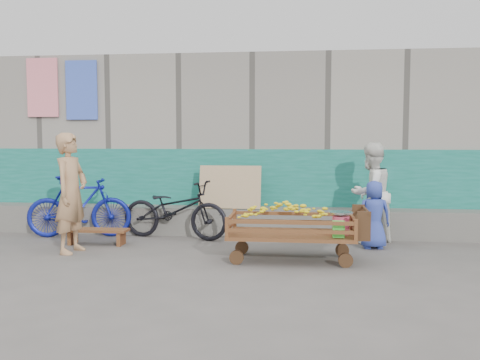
# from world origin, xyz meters

# --- Properties ---
(ground) EXTENTS (80.00, 80.00, 0.00)m
(ground) POSITION_xyz_m (0.00, 0.00, 0.00)
(ground) COLOR #55524D
(ground) RESTS_ON ground
(building_wall) EXTENTS (12.00, 3.50, 3.00)m
(building_wall) POSITION_xyz_m (-0.00, 4.05, 1.47)
(building_wall) COLOR gray
(building_wall) RESTS_ON ground
(banana_cart) EXTENTS (1.78, 0.81, 0.76)m
(banana_cart) POSITION_xyz_m (1.29, 0.62, 0.51)
(banana_cart) COLOR #602E1A
(banana_cart) RESTS_ON ground
(bench) EXTENTS (0.94, 0.28, 0.24)m
(bench) POSITION_xyz_m (-1.59, 1.32, 0.17)
(bench) COLOR #602E1A
(bench) RESTS_ON ground
(vendor_man) EXTENTS (0.48, 0.66, 1.67)m
(vendor_man) POSITION_xyz_m (-1.72, 0.76, 0.83)
(vendor_man) COLOR tan
(vendor_man) RESTS_ON ground
(woman) EXTENTS (0.94, 0.92, 1.52)m
(woman) POSITION_xyz_m (2.48, 1.91, 0.76)
(woman) COLOR white
(woman) RESTS_ON ground
(child) EXTENTS (0.52, 0.37, 0.99)m
(child) POSITION_xyz_m (2.48, 1.52, 0.49)
(child) COLOR #3145A7
(child) RESTS_ON ground
(bicycle_dark) EXTENTS (1.84, 0.94, 0.92)m
(bicycle_dark) POSITION_xyz_m (-0.54, 1.91, 0.46)
(bicycle_dark) COLOR black
(bicycle_dark) RESTS_ON ground
(bicycle_blue) EXTENTS (1.70, 0.78, 0.99)m
(bicycle_blue) POSITION_xyz_m (-2.08, 1.85, 0.49)
(bicycle_blue) COLOR navy
(bicycle_blue) RESTS_ON ground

